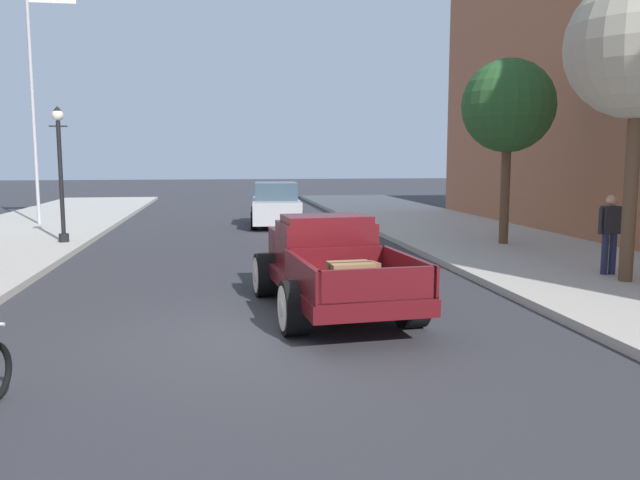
% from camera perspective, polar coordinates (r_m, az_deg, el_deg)
% --- Properties ---
extents(ground_plane, '(140.00, 140.00, 0.00)m').
position_cam_1_polar(ground_plane, '(9.28, -4.47, -8.59)').
color(ground_plane, '#333338').
extents(hotrod_truck_maroon, '(2.45, 5.04, 1.58)m').
position_cam_1_polar(hotrod_truck_maroon, '(10.89, 0.63, -2.13)').
color(hotrod_truck_maroon, '#510F14').
rests_on(hotrod_truck_maroon, ground).
extents(car_background_silver, '(2.06, 4.40, 1.65)m').
position_cam_1_polar(car_background_silver, '(24.06, -3.97, 3.07)').
color(car_background_silver, '#B7B7BC').
rests_on(car_background_silver, ground).
extents(pedestrian_sidewalk_right, '(0.53, 0.22, 1.65)m').
position_cam_1_polar(pedestrian_sidewalk_right, '(14.41, 24.53, 0.86)').
color(pedestrian_sidewalk_right, '#232847').
rests_on(pedestrian_sidewalk_right, sidewalk_right).
extents(street_lamp_far, '(0.50, 0.32, 3.85)m').
position_cam_1_polar(street_lamp_far, '(19.62, -22.23, 6.33)').
color(street_lamp_far, black).
rests_on(street_lamp_far, sidewalk_left).
extents(flagpole, '(1.74, 0.16, 9.16)m').
position_cam_1_polar(flagpole, '(25.63, -23.97, 13.94)').
color(flagpole, '#B2B2B7').
rests_on(flagpole, sidewalk_left).
extents(street_tree_nearest, '(2.73, 2.73, 5.86)m').
position_cam_1_polar(street_tree_nearest, '(13.84, 26.68, 15.18)').
color(street_tree_nearest, brown).
rests_on(street_tree_nearest, sidewalk_right).
extents(street_tree_second, '(2.56, 2.56, 5.12)m').
position_cam_1_polar(street_tree_second, '(18.67, 16.48, 11.37)').
color(street_tree_second, brown).
rests_on(street_tree_second, sidewalk_right).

